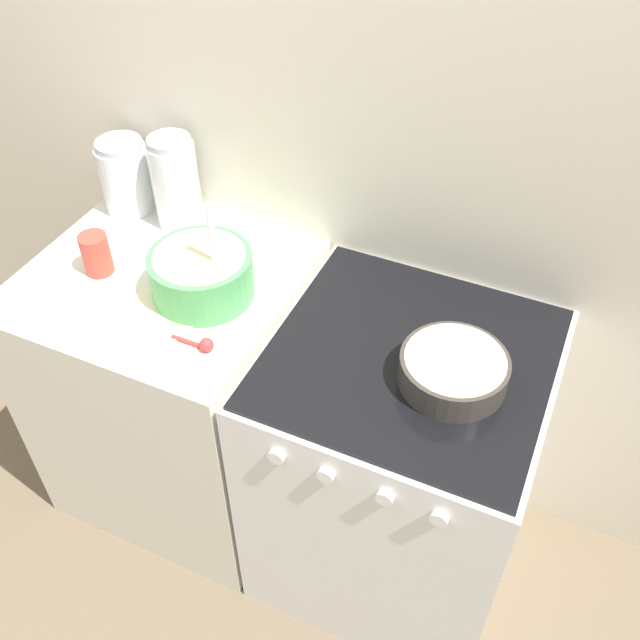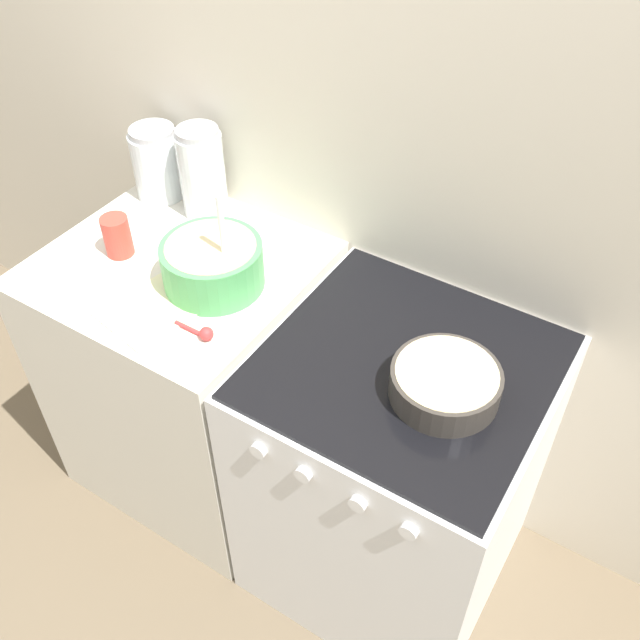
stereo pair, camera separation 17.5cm
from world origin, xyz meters
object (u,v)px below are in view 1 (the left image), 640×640
(baking_pan, at_px, (454,370))
(tin_can, at_px, (96,254))
(mixing_bowl, at_px, (201,272))
(storage_jar_left, at_px, (126,180))
(stove, at_px, (397,465))
(storage_jar_middle, at_px, (176,188))

(baking_pan, distance_m, tin_can, 1.00)
(mixing_bowl, xyz_separation_m, storage_jar_left, (-0.41, 0.26, 0.02))
(stove, distance_m, storage_jar_middle, 1.02)
(storage_jar_middle, distance_m, tin_can, 0.31)
(mixing_bowl, xyz_separation_m, storage_jar_middle, (-0.23, 0.26, 0.05))
(mixing_bowl, height_order, storage_jar_left, mixing_bowl)
(baking_pan, relative_size, storage_jar_middle, 0.92)
(storage_jar_middle, bearing_deg, stove, -16.94)
(storage_jar_middle, bearing_deg, storage_jar_left, 180.00)
(mixing_bowl, bearing_deg, storage_jar_middle, 132.41)
(baking_pan, bearing_deg, tin_can, -179.65)
(mixing_bowl, relative_size, tin_can, 2.50)
(stove, height_order, storage_jar_middle, storage_jar_middle)
(stove, relative_size, tin_can, 7.66)
(mixing_bowl, bearing_deg, tin_can, -173.20)
(baking_pan, height_order, storage_jar_middle, storage_jar_middle)
(mixing_bowl, height_order, tin_can, mixing_bowl)
(storage_jar_left, bearing_deg, mixing_bowl, -31.74)
(storage_jar_left, bearing_deg, stove, -14.00)
(baking_pan, distance_m, storage_jar_left, 1.14)
(baking_pan, xyz_separation_m, tin_can, (-1.00, -0.01, 0.02))
(stove, xyz_separation_m, baking_pan, (0.11, -0.04, 0.50))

